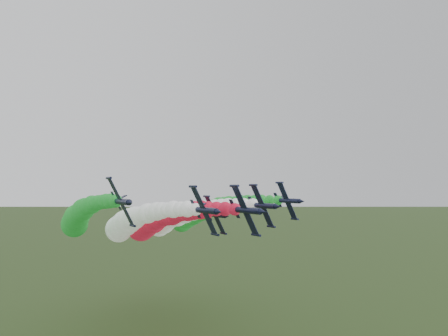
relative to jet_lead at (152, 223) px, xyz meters
The scene contains 6 objects.
jet_lead is the anchor object (origin of this frame).
jet_inner_left 8.71m from the jet_lead, 130.80° to the left, with size 14.51×91.33×20.31m.
jet_inner_right 15.84m from the jet_lead, 43.41° to the left, with size 14.29×91.12×20.10m.
jet_outer_left 24.93m from the jet_lead, 140.87° to the left, with size 14.47×91.29×20.27m.
jet_outer_right 31.22m from the jet_lead, 37.08° to the left, with size 14.59×91.41×20.39m.
jet_trail 25.18m from the jet_lead, 72.72° to the left, with size 13.59×90.42×19.39m.
Camera 1 is at (-39.22, -72.21, 46.67)m, focal length 35.00 mm.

